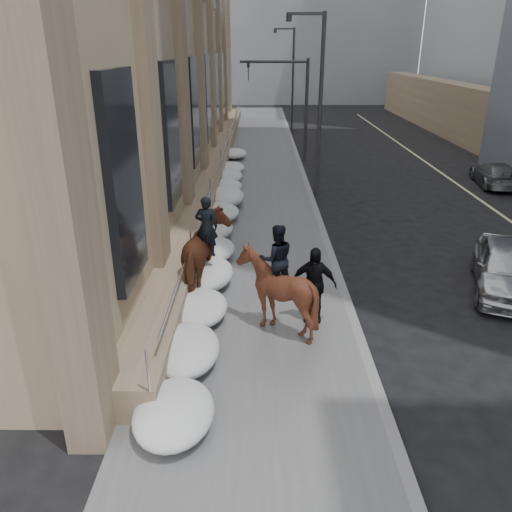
% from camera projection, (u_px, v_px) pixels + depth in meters
% --- Properties ---
extents(ground, '(140.00, 140.00, 0.00)m').
position_uv_depth(ground, '(252.00, 367.00, 11.16)').
color(ground, black).
rests_on(ground, ground).
extents(sidewalk, '(5.00, 80.00, 0.12)m').
position_uv_depth(sidewalk, '(255.00, 221.00, 20.35)').
color(sidewalk, '#515154').
rests_on(sidewalk, ground).
extents(curb, '(0.24, 80.00, 0.12)m').
position_uv_depth(curb, '(319.00, 221.00, 20.34)').
color(curb, slate).
rests_on(curb, ground).
extents(bg_building_far, '(24.00, 12.00, 20.00)m').
position_uv_depth(bg_building_far, '(218.00, 21.00, 73.65)').
color(bg_building_far, gray).
rests_on(bg_building_far, ground).
extents(streetlight_mid, '(1.71, 0.24, 8.00)m').
position_uv_depth(streetlight_mid, '(317.00, 96.00, 22.27)').
color(streetlight_mid, '#2D2D30').
rests_on(streetlight_mid, ground).
extents(streetlight_far, '(1.71, 0.24, 8.00)m').
position_uv_depth(streetlight_far, '(291.00, 73.00, 40.69)').
color(streetlight_far, '#2D2D30').
rests_on(streetlight_far, ground).
extents(traffic_signal, '(4.10, 0.22, 6.00)m').
position_uv_depth(traffic_signal, '(291.00, 94.00, 29.87)').
color(traffic_signal, '#2D2D30').
rests_on(traffic_signal, ground).
extents(snow_bank, '(1.70, 18.10, 0.76)m').
position_uv_depth(snow_bank, '(216.00, 227.00, 18.46)').
color(snow_bank, silver).
rests_on(snow_bank, sidewalk).
extents(mounted_horse_left, '(1.35, 2.69, 2.77)m').
position_uv_depth(mounted_horse_left, '(206.00, 253.00, 14.00)').
color(mounted_horse_left, '#4A2516').
rests_on(mounted_horse_left, sidewalk).
extents(mounted_horse_right, '(2.01, 2.18, 2.70)m').
position_uv_depth(mounted_horse_right, '(276.00, 287.00, 12.07)').
color(mounted_horse_right, '#401E12').
rests_on(mounted_horse_right, sidewalk).
extents(pedestrian, '(1.23, 0.66, 1.99)m').
position_uv_depth(pedestrian, '(313.00, 284.00, 12.52)').
color(pedestrian, black).
rests_on(pedestrian, sidewalk).
extents(car_silver, '(3.02, 4.57, 1.44)m').
position_uv_depth(car_silver, '(507.00, 268.00, 14.42)').
color(car_silver, '#A9ACB1').
rests_on(car_silver, ground).
extents(car_grey, '(2.28, 4.35, 1.20)m').
position_uv_depth(car_grey, '(495.00, 174.00, 25.49)').
color(car_grey, '#575A5E').
rests_on(car_grey, ground).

